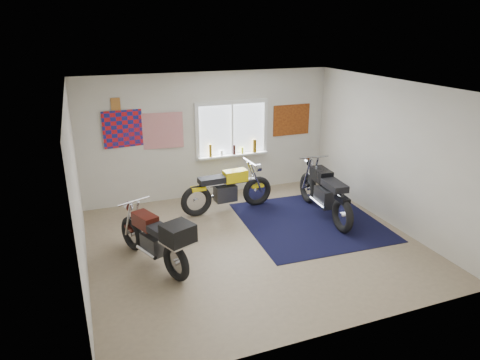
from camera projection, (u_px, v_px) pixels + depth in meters
name	position (u px, v px, depth m)	size (l,w,h in m)	color
ground	(253.00, 243.00, 7.49)	(5.50, 5.50, 0.00)	#9E896B
room_shell	(254.00, 153.00, 6.93)	(5.50, 5.50, 5.50)	white
navy_rug	(310.00, 221.00, 8.30)	(2.50, 2.60, 0.01)	black
window_assembly	(232.00, 133.00, 9.36)	(1.66, 0.17, 1.26)	white
oil_bottles	(237.00, 148.00, 9.44)	(1.11, 0.09, 0.30)	#896314
flag_display	(116.00, 104.00, 8.30)	(1.60, 0.10, 1.17)	red
triumph_poster	(291.00, 120.00, 9.79)	(0.90, 0.03, 0.70)	#A54C14
yellow_triumph	(227.00, 190.00, 8.67)	(1.98, 0.59, 1.00)	black
black_chrome_bike	(325.00, 193.00, 8.40)	(0.65, 2.13, 1.09)	black
maroon_tourer	(157.00, 239.00, 6.58)	(0.99, 1.82, 0.95)	black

